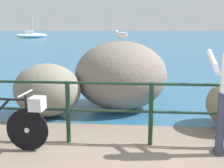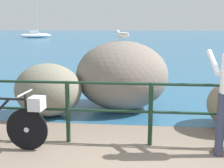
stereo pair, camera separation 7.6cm
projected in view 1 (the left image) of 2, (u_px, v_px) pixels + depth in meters
The scene contains 8 objects.
ground_plane at pixel (141, 51), 22.40m from camera, with size 120.00×120.00×0.10m, color #756656.
sea_surface at pixel (139, 36), 49.68m from camera, with size 120.00×90.00×0.01m, color #285B7F.
promenade_railing at pixel (151, 107), 4.69m from camera, with size 8.07×0.07×1.02m.
bicycle at pixel (4, 120), 4.56m from camera, with size 1.70×0.48×0.92m.
breakwater_boulder_main at pixel (121, 75), 6.72m from camera, with size 2.07×1.81×1.55m.
breakwater_boulder_left at pixel (47, 90), 6.21m from camera, with size 1.41×1.11×1.12m.
seagull at pixel (122, 34), 6.57m from camera, with size 0.34×0.12×0.23m.
sailboat at pixel (31, 35), 42.50m from camera, with size 4.49×3.22×4.90m.
Camera 1 is at (-0.23, -2.55, 1.91)m, focal length 47.82 mm.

